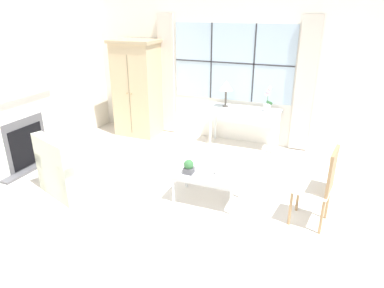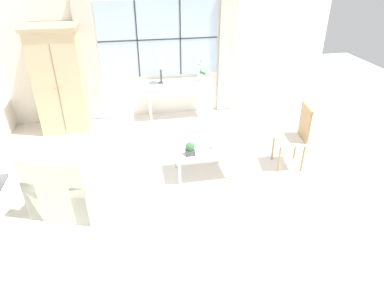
# 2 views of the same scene
# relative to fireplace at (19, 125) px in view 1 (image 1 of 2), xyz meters

# --- Properties ---
(ground_plane) EXTENTS (14.00, 14.00, 0.00)m
(ground_plane) POSITION_rel_fireplace_xyz_m (2.91, -0.39, -0.77)
(ground_plane) COLOR silver
(wall_back_windowed) EXTENTS (7.20, 0.14, 2.80)m
(wall_back_windowed) POSITION_rel_fireplace_xyz_m (2.91, 2.64, 0.63)
(wall_back_windowed) COLOR white
(wall_back_windowed) RESTS_ON ground_plane
(wall_left) EXTENTS (0.06, 7.20, 2.80)m
(wall_left) POSITION_rel_fireplace_xyz_m (-0.12, 0.21, 0.63)
(wall_left) COLOR white
(wall_left) RESTS_ON ground_plane
(fireplace) EXTENTS (0.34, 1.49, 2.34)m
(fireplace) POSITION_rel_fireplace_xyz_m (0.00, 0.00, 0.00)
(fireplace) COLOR #515156
(fireplace) RESTS_ON ground_plane
(armoire) EXTENTS (0.94, 0.72, 1.99)m
(armoire) POSITION_rel_fireplace_xyz_m (0.98, 2.23, 0.23)
(armoire) COLOR tan
(armoire) RESTS_ON ground_plane
(console_table) EXTENTS (1.36, 0.40, 0.78)m
(console_table) POSITION_rel_fireplace_xyz_m (3.27, 2.35, -0.08)
(console_table) COLOR silver
(console_table) RESTS_ON ground_plane
(table_lamp) EXTENTS (0.26, 0.26, 0.51)m
(table_lamp) POSITION_rel_fireplace_xyz_m (2.89, 2.32, 0.41)
(table_lamp) COLOR #4C4742
(table_lamp) RESTS_ON console_table
(potted_orchid) EXTENTS (0.16, 0.13, 0.47)m
(potted_orchid) POSITION_rel_fireplace_xyz_m (3.70, 2.31, 0.18)
(potted_orchid) COLOR white
(potted_orchid) RESTS_ON console_table
(armchair_upholstered) EXTENTS (1.08, 1.05, 0.90)m
(armchair_upholstered) POSITION_rel_fireplace_xyz_m (1.34, -0.32, -0.47)
(armchair_upholstered) COLOR beige
(armchair_upholstered) RESTS_ON ground_plane
(side_chair_wooden) EXTENTS (0.50, 0.50, 1.05)m
(side_chair_wooden) POSITION_rel_fireplace_xyz_m (4.79, 0.10, -0.18)
(side_chair_wooden) COLOR white
(side_chair_wooden) RESTS_ON ground_plane
(coffee_table) EXTENTS (0.94, 0.58, 0.44)m
(coffee_table) POSITION_rel_fireplace_xyz_m (3.30, 0.13, -0.38)
(coffee_table) COLOR silver
(coffee_table) RESTS_ON ground_plane
(potted_plant_small) EXTENTS (0.14, 0.14, 0.21)m
(potted_plant_small) POSITION_rel_fireplace_xyz_m (3.06, 0.02, -0.23)
(potted_plant_small) COLOR #4C4C51
(potted_plant_small) RESTS_ON coffee_table
(pillar_candle) EXTENTS (0.12, 0.12, 0.13)m
(pillar_candle) POSITION_rel_fireplace_xyz_m (3.45, 0.14, -0.28)
(pillar_candle) COLOR silver
(pillar_candle) RESTS_ON coffee_table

